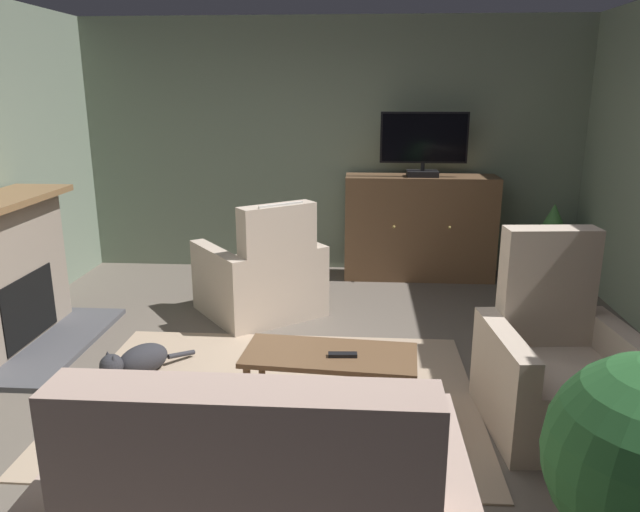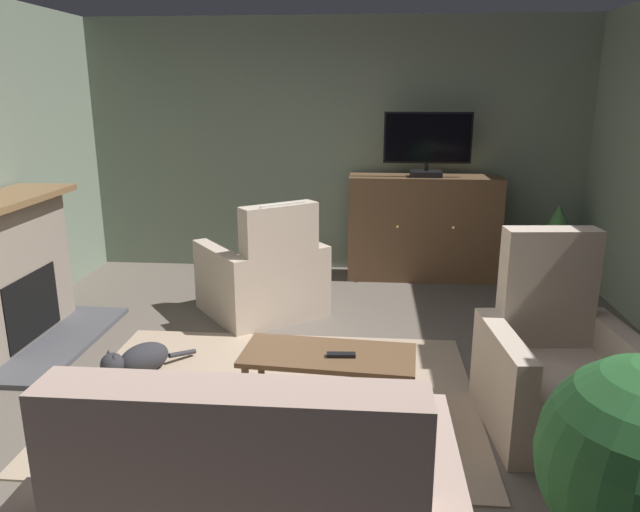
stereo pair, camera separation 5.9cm
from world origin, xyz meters
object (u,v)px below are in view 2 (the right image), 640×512
tv_remote (341,355)px  armchair_facing_sofa (264,278)px  television (427,143)px  cat (139,359)px  fireplace (8,277)px  potted_plant_small_fern_corner (556,239)px  armchair_beside_cabinet (557,371)px  coffee_table (328,362)px  tv_cabinet (423,230)px

tv_remote → armchair_facing_sofa: bearing=109.6°
television → cat: (-2.18, -2.41, -1.32)m
fireplace → potted_plant_small_fern_corner: (4.69, 1.91, -0.08)m
fireplace → armchair_beside_cabinet: 4.01m
television → armchair_beside_cabinet: 3.10m
cat → coffee_table: bearing=-19.7°
armchair_facing_sofa → coffee_table: bearing=-68.4°
tv_cabinet → armchair_facing_sofa: (-1.49, -1.20, -0.19)m
tv_cabinet → armchair_facing_sofa: 1.92m
tv_cabinet → coffee_table: (-0.79, -2.96, -0.14)m
tv_cabinet → cat: 3.31m
coffee_table → cat: size_ratio=1.95×
coffee_table → armchair_beside_cabinet: (1.35, 0.06, -0.04)m
armchair_facing_sofa → tv_remote: bearing=-66.8°
armchair_facing_sofa → armchair_beside_cabinet: bearing=-39.8°
tv_remote → cat: tv_remote is taller
fireplace → tv_cabinet: fireplace is taller
television → coffee_table: (-0.79, -2.91, -1.05)m
potted_plant_small_fern_corner → fireplace: bearing=-157.8°
tv_cabinet → coffee_table: bearing=-105.0°
television → armchair_facing_sofa: (-1.49, -1.14, -1.10)m
tv_cabinet → armchair_beside_cabinet: 2.96m
tv_remote → potted_plant_small_fern_corner: 3.55m
armchair_facing_sofa → tv_cabinet: bearing=38.7°
armchair_facing_sofa → cat: size_ratio=2.33×
potted_plant_small_fern_corner → cat: (-3.52, -2.35, -0.37)m
television → cat: 3.51m
fireplace → television: size_ratio=1.72×
coffee_table → television: bearing=74.7°
tv_cabinet → tv_remote: 3.09m
fireplace → tv_cabinet: 3.91m
television → coffee_table: 3.19m
coffee_table → armchair_facing_sofa: size_ratio=0.84×
tv_cabinet → television: television is taller
armchair_facing_sofa → cat: (-0.68, -1.27, -0.22)m
tv_cabinet → coffee_table: tv_cabinet is taller
armchair_beside_cabinet → cat: 2.78m
armchair_beside_cabinet → potted_plant_small_fern_corner: bearing=74.3°
tv_remote → armchair_facing_sofa: armchair_facing_sofa is taller
television → armchair_beside_cabinet: size_ratio=0.76×
fireplace → television: bearing=30.5°
armchair_beside_cabinet → potted_plant_small_fern_corner: (0.78, 2.79, 0.13)m
armchair_beside_cabinet → fireplace: bearing=167.4°
fireplace → armchair_facing_sofa: (1.86, 0.83, -0.22)m
coffee_table → cat: bearing=160.3°
coffee_table → potted_plant_small_fern_corner: size_ratio=1.27×
armchair_facing_sofa → armchair_beside_cabinet: armchair_beside_cabinet is taller
armchair_beside_cabinet → cat: bearing=170.9°
cat → tv_cabinet: bearing=48.5°
television → coffee_table: size_ratio=0.83×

